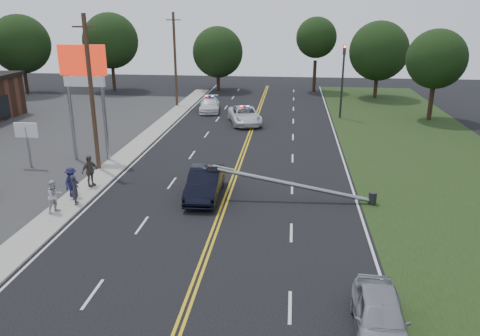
# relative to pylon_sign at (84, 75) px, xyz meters

# --- Properties ---
(ground) EXTENTS (120.00, 120.00, 0.00)m
(ground) POSITION_rel_pylon_sign_xyz_m (10.50, -14.00, -6.00)
(ground) COLOR black
(ground) RESTS_ON ground
(sidewalk) EXTENTS (1.80, 70.00, 0.12)m
(sidewalk) POSITION_rel_pylon_sign_xyz_m (2.10, -4.00, -5.94)
(sidewalk) COLOR #A39E93
(sidewalk) RESTS_ON ground
(grass_verge) EXTENTS (12.00, 80.00, 0.01)m
(grass_verge) POSITION_rel_pylon_sign_xyz_m (24.00, -4.00, -5.99)
(grass_verge) COLOR black
(grass_verge) RESTS_ON ground
(centerline_yellow) EXTENTS (0.36, 80.00, 0.00)m
(centerline_yellow) POSITION_rel_pylon_sign_xyz_m (10.50, -4.00, -5.99)
(centerline_yellow) COLOR gold
(centerline_yellow) RESTS_ON ground
(pylon_sign) EXTENTS (3.20, 0.35, 8.00)m
(pylon_sign) POSITION_rel_pylon_sign_xyz_m (0.00, 0.00, 0.00)
(pylon_sign) COLOR gray
(pylon_sign) RESTS_ON ground
(small_sign) EXTENTS (1.60, 0.14, 3.10)m
(small_sign) POSITION_rel_pylon_sign_xyz_m (-3.50, -2.00, -3.66)
(small_sign) COLOR gray
(small_sign) RESTS_ON ground
(traffic_signal) EXTENTS (0.28, 0.41, 7.05)m
(traffic_signal) POSITION_rel_pylon_sign_xyz_m (18.80, 16.00, -1.79)
(traffic_signal) COLOR #2D2D30
(traffic_signal) RESTS_ON ground
(fallen_streetlight) EXTENTS (9.36, 0.44, 1.91)m
(fallen_streetlight) POSITION_rel_pylon_sign_xyz_m (14.69, -6.00, -5.08)
(fallen_streetlight) COLOR #2D2D30
(fallen_streetlight) RESTS_ON ground
(utility_pole_mid) EXTENTS (1.60, 0.28, 10.00)m
(utility_pole_mid) POSITION_rel_pylon_sign_xyz_m (1.30, -2.00, -0.91)
(utility_pole_mid) COLOR #382619
(utility_pole_mid) RESTS_ON ground
(utility_pole_far) EXTENTS (1.60, 0.28, 10.00)m
(utility_pole_far) POSITION_rel_pylon_sign_xyz_m (1.30, 20.00, -0.91)
(utility_pole_far) COLOR #382619
(utility_pole_far) RESTS_ON ground
(tree_4) EXTENTS (7.19, 7.19, 9.77)m
(tree_4) POSITION_rel_pylon_sign_xyz_m (-19.73, 25.97, 0.17)
(tree_4) COLOR black
(tree_4) RESTS_ON ground
(tree_5) EXTENTS (7.08, 7.08, 9.97)m
(tree_5) POSITION_rel_pylon_sign_xyz_m (-9.57, 29.69, 0.42)
(tree_5) COLOR black
(tree_5) RESTS_ON ground
(tree_6) EXTENTS (6.57, 6.57, 8.27)m
(tree_6) POSITION_rel_pylon_sign_xyz_m (4.15, 31.51, -1.02)
(tree_6) COLOR black
(tree_6) RESTS_ON ground
(tree_7) EXTENTS (5.16, 5.16, 9.45)m
(tree_7) POSITION_rel_pylon_sign_xyz_m (16.82, 32.07, 0.84)
(tree_7) COLOR black
(tree_7) RESTS_ON ground
(tree_8) EXTENTS (6.98, 6.98, 9.07)m
(tree_8) POSITION_rel_pylon_sign_xyz_m (24.08, 28.10, -0.42)
(tree_8) COLOR black
(tree_8) RESTS_ON ground
(tree_9) EXTENTS (5.55, 5.55, 8.60)m
(tree_9) POSITION_rel_pylon_sign_xyz_m (27.36, 16.14, -0.19)
(tree_9) COLOR black
(tree_9) RESTS_ON ground
(crashed_sedan) EXTENTS (1.90, 5.04, 1.64)m
(crashed_sedan) POSITION_rel_pylon_sign_xyz_m (9.25, -5.93, -5.17)
(crashed_sedan) COLOR black
(crashed_sedan) RESTS_ON ground
(waiting_sedan) EXTENTS (1.90, 4.30, 1.44)m
(waiting_sedan) POSITION_rel_pylon_sign_xyz_m (17.10, -17.19, -5.28)
(waiting_sedan) COLOR #9A9CA1
(waiting_sedan) RESTS_ON ground
(emergency_a) EXTENTS (4.02, 6.18, 1.58)m
(emergency_a) POSITION_rel_pylon_sign_xyz_m (9.62, 12.57, -5.21)
(emergency_a) COLOR silver
(emergency_a) RESTS_ON ground
(emergency_b) EXTENTS (2.61, 5.14, 1.43)m
(emergency_b) POSITION_rel_pylon_sign_xyz_m (5.39, 17.68, -5.28)
(emergency_b) COLOR silver
(emergency_b) RESTS_ON ground
(bystander_a) EXTENTS (0.59, 0.70, 1.64)m
(bystander_a) POSITION_rel_pylon_sign_xyz_m (2.50, -7.99, -5.06)
(bystander_a) COLOR #2B2A32
(bystander_a) RESTS_ON sidewalk
(bystander_b) EXTENTS (0.95, 1.05, 1.76)m
(bystander_b) POSITION_rel_pylon_sign_xyz_m (1.94, -9.17, -5.00)
(bystander_b) COLOR #B6B5BB
(bystander_b) RESTS_ON sidewalk
(bystander_c) EXTENTS (0.79, 1.18, 1.70)m
(bystander_c) POSITION_rel_pylon_sign_xyz_m (1.83, -6.99, -5.03)
(bystander_c) COLOR #1A1A41
(bystander_c) RESTS_ON sidewalk
(bystander_d) EXTENTS (0.91, 1.21, 1.91)m
(bystander_d) POSITION_rel_pylon_sign_xyz_m (2.18, -5.32, -4.92)
(bystander_d) COLOR #534942
(bystander_d) RESTS_ON sidewalk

